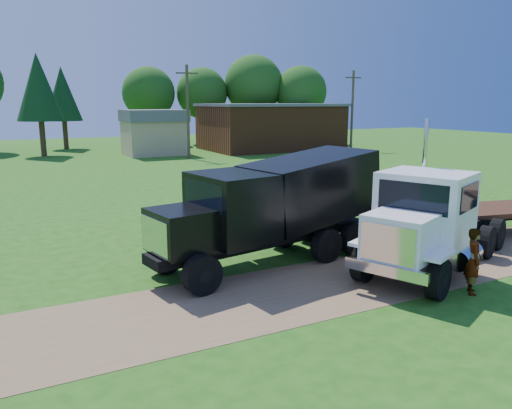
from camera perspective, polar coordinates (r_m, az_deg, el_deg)
name	(u,v)px	position (r m, az deg, el deg)	size (l,w,h in m)	color
ground	(382,274)	(16.98, 14.15, -7.70)	(140.00, 140.00, 0.00)	#205512
dirt_track	(382,274)	(16.98, 14.16, -7.68)	(120.00, 4.20, 0.01)	brown
white_semi_tractor	(426,223)	(16.96, 18.87, -2.00)	(8.32, 5.56, 4.99)	black
black_dump_truck	(276,203)	(17.24, 2.27, 0.16)	(8.96, 4.03, 3.80)	black
orange_pickup	(290,192)	(26.73, 3.90, 1.42)	(2.59, 5.63, 1.56)	orange
spectator_a	(474,261)	(15.90, 23.63, -5.95)	(0.72, 0.47, 1.97)	#999999
spectator_b	(293,207)	(22.40, 4.27, -0.25)	(0.89, 0.69, 1.82)	#999999
brick_building	(271,126)	(59.41, 1.67, 8.91)	(15.40, 10.40, 5.30)	brown
tan_shed	(154,132)	(54.04, -11.56, 8.16)	(6.20, 5.40, 4.70)	tan
utility_poles	(188,110)	(49.81, -7.80, 10.64)	(42.20, 0.28, 9.00)	#443A27
tree_row	(96,87)	(62.20, -17.79, 12.65)	(56.92, 14.24, 11.72)	#3B2318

